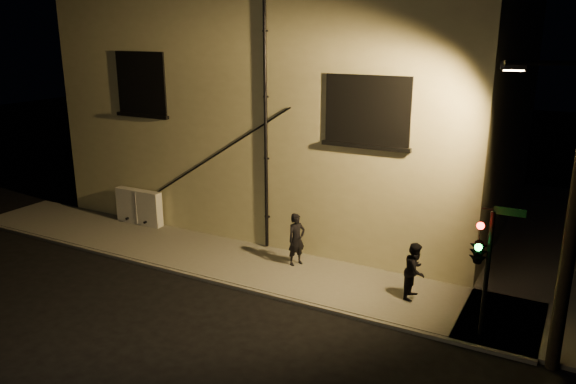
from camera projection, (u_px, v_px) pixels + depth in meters
The scene contains 8 objects.
ground at pixel (269, 296), 15.84m from camera, with size 90.00×90.00×0.00m, color black.
sidewalk at pixel (366, 250), 18.97m from camera, with size 21.00×16.00×0.12m.
building at pixel (315, 100), 23.58m from camera, with size 16.20×12.23×8.80m.
utility_cabinet at pixel (139, 207), 21.25m from camera, with size 2.01×0.34×1.32m, color silver.
pedestrian_a at pixel (297, 239), 17.46m from camera, with size 0.61×0.40×1.67m, color black.
pedestrian_b at pixel (415, 271), 15.29m from camera, with size 0.77×0.60×1.59m, color black.
traffic_signal at pixel (479, 250), 13.02m from camera, with size 1.23×1.92×3.27m.
streetlamp_pole at pixel (570, 205), 11.54m from camera, with size 2.02×1.39×7.07m.
Camera 1 is at (7.34, -12.40, 7.23)m, focal length 35.00 mm.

